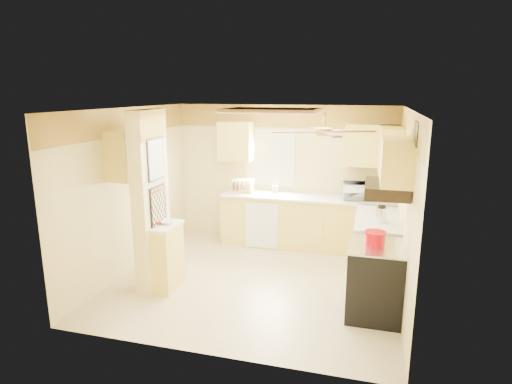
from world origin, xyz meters
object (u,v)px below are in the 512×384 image
(dutch_oven, at_px, (375,238))
(bowl, at_px, (167,222))
(microwave, at_px, (359,191))
(kettle, at_px, (381,214))
(stove, at_px, (374,280))

(dutch_oven, bearing_deg, bowl, 178.95)
(microwave, relative_size, kettle, 2.13)
(bowl, height_order, dutch_oven, dutch_oven)
(microwave, height_order, bowl, microwave)
(bowl, xyz_separation_m, dutch_oven, (2.79, -0.05, 0.04))
(stove, bearing_deg, microwave, 97.92)
(kettle, bearing_deg, bowl, -163.25)
(stove, relative_size, bowl, 4.59)
(stove, bearing_deg, bowl, 179.06)
(microwave, distance_m, bowl, 3.29)
(microwave, bearing_deg, bowl, 32.88)
(microwave, relative_size, bowl, 2.59)
(stove, distance_m, bowl, 2.86)
(bowl, bearing_deg, stove, -0.94)
(stove, relative_size, dutch_oven, 3.54)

